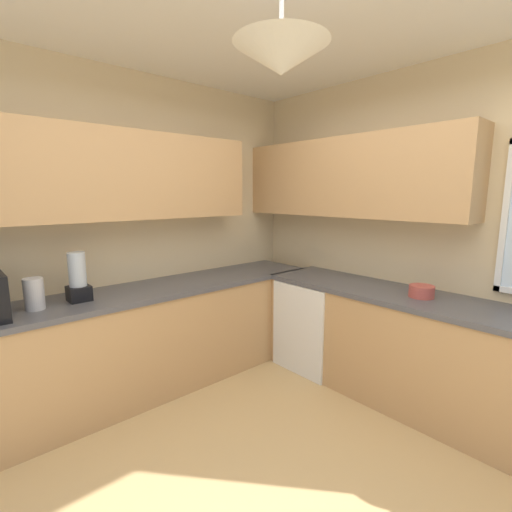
{
  "coord_description": "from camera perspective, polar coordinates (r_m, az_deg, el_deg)",
  "views": [
    {
      "loc": [
        1.24,
        -1.25,
        1.66
      ],
      "look_at": [
        -0.74,
        0.51,
        1.21
      ],
      "focal_mm": 25.71,
      "sensor_mm": 36.0,
      "label": 1
    }
  ],
  "objects": [
    {
      "name": "room_shell",
      "position": [
        2.73,
        1.02,
        14.06
      ],
      "size": [
        3.85,
        3.68,
        2.74
      ],
      "color": "beige",
      "rests_on": "ground_plane"
    },
    {
      "name": "blender_appliance",
      "position": [
        2.97,
        -25.97,
        -3.26
      ],
      "size": [
        0.15,
        0.15,
        0.36
      ],
      "color": "black",
      "rests_on": "counter_run_left"
    },
    {
      "name": "kettle",
      "position": [
        2.9,
        -31.26,
        -5.07
      ],
      "size": [
        0.13,
        0.13,
        0.22
      ],
      "primitive_type": "cylinder",
      "color": "#B7B7BC",
      "rests_on": "counter_run_left"
    },
    {
      "name": "counter_run_back",
      "position": [
        3.16,
        26.16,
        -14.01
      ],
      "size": [
        2.94,
        0.65,
        0.88
      ],
      "color": "tan",
      "rests_on": "ground_plane"
    },
    {
      "name": "dishwasher",
      "position": [
        3.66,
        9.48,
        -10.26
      ],
      "size": [
        0.6,
        0.6,
        0.84
      ],
      "primitive_type": "cube",
      "color": "white",
      "rests_on": "ground_plane"
    },
    {
      "name": "bowl",
      "position": [
        3.06,
        24.36,
        -5.03
      ],
      "size": [
        0.18,
        0.18,
        0.09
      ],
      "primitive_type": "cylinder",
      "color": "#B74C42",
      "rests_on": "counter_run_back"
    },
    {
      "name": "ground_plane",
      "position": [
        2.42,
        3.18,
        -33.53
      ],
      "size": [
        8.22,
        8.22,
        0.0
      ],
      "primitive_type": "plane",
      "color": "tan"
    },
    {
      "name": "counter_run_left",
      "position": [
        3.3,
        -16.61,
        -12.35
      ],
      "size": [
        0.65,
        3.29,
        0.88
      ],
      "color": "tan",
      "rests_on": "ground_plane"
    }
  ]
}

